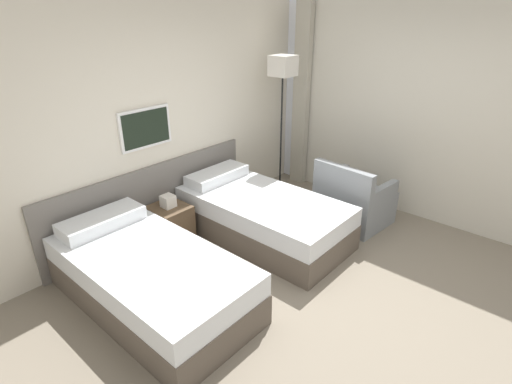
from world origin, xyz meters
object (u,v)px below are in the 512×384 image
(nightstand, at_px, (170,223))
(bed_near_door, at_px, (150,277))
(armchair, at_px, (353,202))
(floor_lamp, at_px, (283,75))
(bed_near_window, at_px, (262,216))

(nightstand, bearing_deg, bed_near_door, -137.31)
(bed_near_door, relative_size, nightstand, 3.41)
(armchair, bearing_deg, nightstand, 58.51)
(nightstand, relative_size, floor_lamp, 0.30)
(nightstand, xyz_separation_m, armchair, (1.83, -1.37, 0.04))
(bed_near_door, xyz_separation_m, nightstand, (0.79, 0.73, -0.04))
(bed_near_door, relative_size, floor_lamp, 1.02)
(bed_near_window, relative_size, nightstand, 3.41)
(bed_near_window, distance_m, armchair, 1.22)
(bed_near_door, bearing_deg, floor_lamp, 12.43)
(floor_lamp, bearing_deg, armchair, -93.14)
(nightstand, bearing_deg, bed_near_window, -42.69)
(bed_near_door, height_order, armchair, armchair)
(bed_near_window, xyz_separation_m, armchair, (1.04, -0.64, 0.01))
(nightstand, distance_m, floor_lamp, 2.41)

